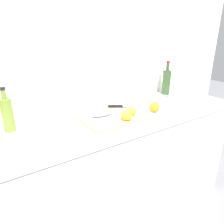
# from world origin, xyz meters

# --- Properties ---
(ground_plane) EXTENTS (12.00, 12.00, 0.00)m
(ground_plane) POSITION_xyz_m (0.00, 0.00, 0.00)
(ground_plane) COLOR slate
(back_wall) EXTENTS (3.20, 0.05, 2.50)m
(back_wall) POSITION_xyz_m (0.00, 0.33, 1.25)
(back_wall) COLOR white
(back_wall) RESTS_ON ground_plane
(kitchen_counter) EXTENTS (2.00, 0.60, 0.90)m
(kitchen_counter) POSITION_xyz_m (0.00, 0.00, 0.45)
(kitchen_counter) COLOR white
(kitchen_counter) RESTS_ON ground_plane
(cutting_board) EXTENTS (0.40, 0.31, 0.02)m
(cutting_board) POSITION_xyz_m (-0.06, -0.06, 0.91)
(cutting_board) COLOR tan
(cutting_board) RESTS_ON kitchen_counter
(white_plate) EXTENTS (0.22, 0.22, 0.01)m
(white_plate) POSITION_xyz_m (-0.14, -0.05, 0.93)
(white_plate) COLOR white
(white_plate) RESTS_ON cutting_board
(fish_fillet) EXTENTS (0.17, 0.07, 0.04)m
(fish_fillet) POSITION_xyz_m (-0.14, -0.05, 0.95)
(fish_fillet) COLOR gray
(fish_fillet) RESTS_ON white_plate
(chef_knife) EXTENTS (0.26, 0.17, 0.02)m
(chef_knife) POSITION_xyz_m (0.10, 0.05, 0.93)
(chef_knife) COLOR silver
(chef_knife) RESTS_ON cutting_board
(lemon_0) EXTENTS (0.06, 0.06, 0.06)m
(lemon_0) POSITION_xyz_m (0.06, -0.11, 0.95)
(lemon_0) COLOR yellow
(lemon_0) RESTS_ON cutting_board
(lemon_1) EXTENTS (0.07, 0.07, 0.07)m
(lemon_1) POSITION_xyz_m (-0.02, -0.17, 0.95)
(lemon_1) COLOR yellow
(lemon_1) RESTS_ON cutting_board
(olive_oil_bottle) EXTENTS (0.06, 0.06, 0.26)m
(olive_oil_bottle) POSITION_xyz_m (-0.66, 0.12, 1.00)
(olive_oil_bottle) COLOR olive
(olive_oil_bottle) RESTS_ON kitchen_counter
(wine_bottle) EXTENTS (0.07, 0.07, 0.31)m
(wine_bottle) POSITION_xyz_m (0.70, 0.19, 1.02)
(wine_bottle) COLOR #2D4723
(wine_bottle) RESTS_ON kitchen_counter
(coffee_mug_0) EXTENTS (0.13, 0.09, 0.10)m
(coffee_mug_0) POSITION_xyz_m (0.65, 0.03, 0.95)
(coffee_mug_0) COLOR white
(coffee_mug_0) RESTS_ON kitchen_counter
(orange_0) EXTENTS (0.08, 0.08, 0.08)m
(orange_0) POSITION_xyz_m (0.27, -0.11, 0.94)
(orange_0) COLOR orange
(orange_0) RESTS_ON kitchen_counter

